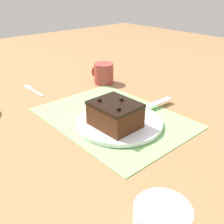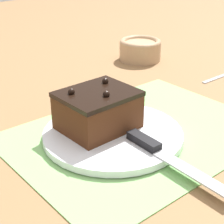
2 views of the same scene
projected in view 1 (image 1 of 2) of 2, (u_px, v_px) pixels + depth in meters
name	position (u px, v px, depth m)	size (l,w,h in m)	color
ground_plane	(113.00, 118.00, 0.81)	(3.00, 3.00, 0.00)	olive
placemat_woven	(113.00, 117.00, 0.81)	(0.46, 0.34, 0.00)	#7AB266
cake_plate	(120.00, 122.00, 0.77)	(0.25, 0.25, 0.01)	white
chocolate_cake	(115.00, 114.00, 0.72)	(0.13, 0.11, 0.08)	#472614
serving_knife	(142.00, 108.00, 0.83)	(0.03, 0.21, 0.01)	black
coffee_mug	(103.00, 73.00, 1.08)	(0.09, 0.08, 0.08)	#993833
dessert_fork	(32.00, 89.00, 1.02)	(0.15, 0.02, 0.01)	#B7BABF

